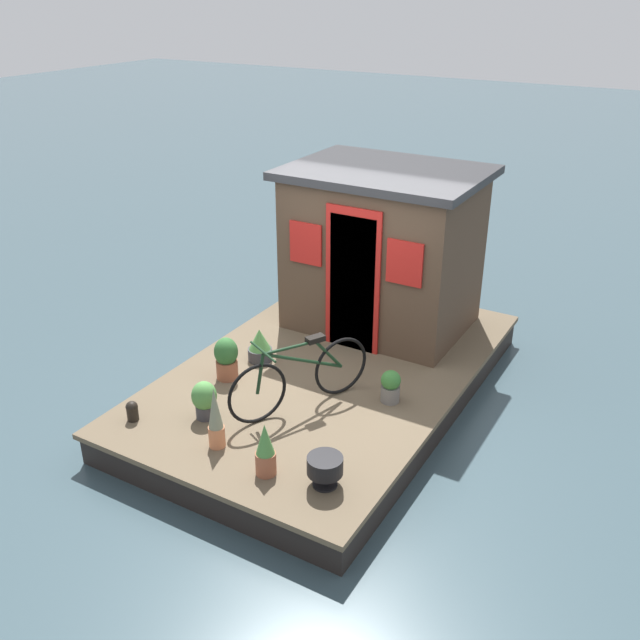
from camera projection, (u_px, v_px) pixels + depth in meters
ground_plane at (328, 395)px, 8.47m from camera, size 60.00×60.00×0.00m
houseboat_deck at (328, 381)px, 8.38m from camera, size 5.00×3.11×0.39m
houseboat_cabin at (383, 249)px, 8.92m from camera, size 1.81×2.38×2.07m
bicycle at (301, 376)px, 7.36m from camera, size 1.54×0.82×0.81m
potted_plant_lavender at (265, 450)px, 6.40m from camera, size 0.19×0.19×0.54m
potted_plant_thyme at (391, 386)px, 7.55m from camera, size 0.22×0.22×0.37m
potted_plant_sage at (260, 345)px, 8.37m from camera, size 0.29×0.29×0.41m
potted_plant_ivy at (226, 358)px, 7.96m from camera, size 0.27×0.27×0.51m
potted_plant_basil at (216, 419)px, 6.75m from camera, size 0.16×0.16×0.66m
potted_plant_fern at (204, 399)px, 7.24m from camera, size 0.26×0.26×0.42m
charcoal_grill at (325, 466)px, 6.26m from camera, size 0.33×0.33×0.30m
mooring_bollard at (132, 410)px, 7.25m from camera, size 0.13×0.13×0.22m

